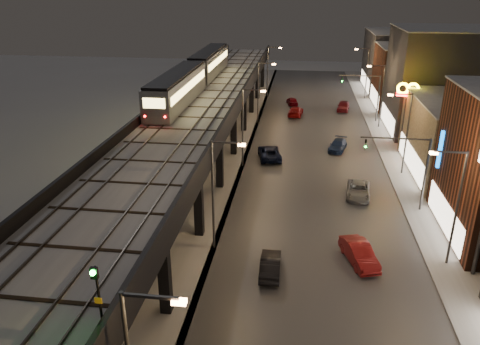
{
  "coord_description": "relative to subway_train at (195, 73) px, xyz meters",
  "views": [
    {
      "loc": [
        5.56,
        -18.66,
        19.64
      ],
      "look_at": [
        0.86,
        16.94,
        5.0
      ],
      "focal_mm": 35.0,
      "sensor_mm": 36.0,
      "label": 1
    }
  ],
  "objects": [
    {
      "name": "car_onc_silver",
      "position": [
        18.98,
        -30.15,
        -7.64
      ],
      "size": [
        2.89,
        4.87,
        1.52
      ],
      "primitive_type": "imported",
      "rotation": [
        0.0,
        0.0,
        0.3
      ],
      "color": "maroon",
      "rests_on": "ground"
    },
    {
      "name": "sign_carwash",
      "position": [
        27.0,
        -20.64,
        -2.96
      ],
      "size": [
        1.5,
        0.35,
        7.77
      ],
      "color": "#38383A",
      "rests_on": "ground"
    },
    {
      "name": "car_onc_red",
      "position": [
        21.04,
        15.49,
        -7.64
      ],
      "size": [
        2.46,
        4.69,
        1.52
      ],
      "primitive_type": "imported",
      "rotation": [
        0.0,
        0.0,
        -0.15
      ],
      "color": "maroon",
      "rests_on": "ground"
    },
    {
      "name": "streetlight_left_1",
      "position": [
        8.07,
        -29.52,
        -3.17
      ],
      "size": [
        2.57,
        0.28,
        9.0
      ],
      "color": "#38383A",
      "rests_on": "ground"
    },
    {
      "name": "streetlight_left_2",
      "position": [
        8.07,
        -11.52,
        -3.17
      ],
      "size": [
        2.57,
        0.28,
        9.0
      ],
      "color": "#38383A",
      "rests_on": "ground"
    },
    {
      "name": "building_e",
      "position": [
        32.49,
        19.48,
        -3.33
      ],
      "size": [
        12.2,
        12.2,
        10.16
      ],
      "color": "#622C1B",
      "rests_on": "ground"
    },
    {
      "name": "car_onc_white",
      "position": [
        18.95,
        -4.58,
        -7.76
      ],
      "size": [
        2.84,
        4.74,
        1.29
      ],
      "primitive_type": "imported",
      "rotation": [
        0.0,
        0.0,
        -0.25
      ],
      "color": "#15254D",
      "rests_on": "ground"
    },
    {
      "name": "subway_train",
      "position": [
        0.0,
        0.0,
        0.0
      ],
      "size": [
        3.0,
        36.76,
        3.59
      ],
      "color": "gray",
      "rests_on": "viaduct_trackbed"
    },
    {
      "name": "viaduct_trackbed",
      "position": [
        2.49,
        -10.54,
        -2.02
      ],
      "size": [
        8.4,
        100.0,
        0.32
      ],
      "color": "#B2B7C1",
      "rests_on": "elevated_viaduct"
    },
    {
      "name": "car_onc_dark",
      "position": [
        20.11,
        -18.21,
        -7.74
      ],
      "size": [
        2.74,
        5.0,
        1.33
      ],
      "primitive_type": "imported",
      "rotation": [
        0.0,
        0.0,
        -0.11
      ],
      "color": "gray",
      "rests_on": "ground"
    },
    {
      "name": "sign_mcdonalds",
      "position": [
        26.5,
        -4.54,
        -1.45
      ],
      "size": [
        2.61,
        0.61,
        8.77
      ],
      "color": "#38383A",
      "rests_on": "ground"
    },
    {
      "name": "elevated_viaduct",
      "position": [
        2.5,
        -10.67,
        -2.79
      ],
      "size": [
        9.0,
        100.0,
        6.3
      ],
      "color": "black",
      "rests_on": "ground"
    },
    {
      "name": "car_far_white",
      "position": [
        12.62,
        18.23,
        -7.73
      ],
      "size": [
        2.29,
        4.16,
        1.34
      ],
      "primitive_type": "imported",
      "rotation": [
        0.0,
        0.0,
        3.33
      ],
      "color": "#66040D",
      "rests_on": "ground"
    },
    {
      "name": "streetlight_right_3",
      "position": [
        25.23,
        6.48,
        -3.17
      ],
      "size": [
        2.56,
        0.28,
        9.0
      ],
      "color": "#38383A",
      "rests_on": "ground"
    },
    {
      "name": "rail_signal",
      "position": [
        6.4,
        -46.63,
        0.17
      ],
      "size": [
        0.32,
        0.41,
        2.75
      ],
      "color": "black",
      "rests_on": "viaduct_trackbed"
    },
    {
      "name": "streetlight_right_1",
      "position": [
        25.23,
        -29.52,
        -3.17
      ],
      "size": [
        2.56,
        0.28,
        9.0
      ],
      "color": "#38383A",
      "rests_on": "ground"
    },
    {
      "name": "viaduct_parapet_far",
      "position": [
        -1.85,
        -10.52,
        -1.55
      ],
      "size": [
        0.3,
        100.0,
        1.1
      ],
      "primitive_type": "cube",
      "color": "black",
      "rests_on": "elevated_viaduct"
    },
    {
      "name": "building_d",
      "position": [
        32.49,
        5.48,
        -1.33
      ],
      "size": [
        12.2,
        13.2,
        14.16
      ],
      "color": "#303038",
      "rests_on": "ground"
    },
    {
      "name": "road_surface",
      "position": [
        16.0,
        -7.52,
        -8.37
      ],
      "size": [
        17.0,
        120.0,
        0.06
      ],
      "primitive_type": "cube",
      "color": "#46474D",
      "rests_on": "ground"
    },
    {
      "name": "car_mid_silver",
      "position": [
        10.67,
        -8.65,
        -7.66
      ],
      "size": [
        3.42,
        5.7,
        1.48
      ],
      "primitive_type": "imported",
      "rotation": [
        0.0,
        0.0,
        3.33
      ],
      "color": "black",
      "rests_on": "ground"
    },
    {
      "name": "car_near_white",
      "position": [
        12.48,
        -32.42,
        -7.72
      ],
      "size": [
        1.52,
        4.15,
        1.36
      ],
      "primitive_type": "imported",
      "rotation": [
        0.0,
        0.0,
        3.16
      ],
      "color": "black",
      "rests_on": "ground"
    },
    {
      "name": "streetlight_left_4",
      "position": [
        8.07,
        24.48,
        -3.17
      ],
      "size": [
        2.57,
        0.28,
        9.0
      ],
      "color": "#38383A",
      "rests_on": "ground"
    },
    {
      "name": "traffic_light_rig_a",
      "position": [
        24.34,
        -20.52,
        -3.9
      ],
      "size": [
        6.1,
        0.34,
        7.0
      ],
      "color": "#38383A",
      "rests_on": "ground"
    },
    {
      "name": "building_c",
      "position": [
        32.49,
        -10.52,
        -4.32
      ],
      "size": [
        12.2,
        15.2,
        8.16
      ],
      "color": "#7E6E56",
      "rests_on": "ground"
    },
    {
      "name": "sidewalk_right",
      "position": [
        26.0,
        -7.52,
        -8.33
      ],
      "size": [
        4.0,
        120.0,
        0.14
      ],
      "primitive_type": "cube",
      "color": "#9FA1A8",
      "rests_on": "ground"
    },
    {
      "name": "traffic_light_rig_b",
      "position": [
        24.34,
        9.48,
        -3.9
      ],
      "size": [
        6.1,
        0.34,
        7.0
      ],
      "color": "#38383A",
      "rests_on": "ground"
    },
    {
      "name": "under_viaduct_pavement",
      "position": [
        2.5,
        -7.52,
        -8.37
      ],
      "size": [
        11.0,
        120.0,
        0.06
      ],
      "primitive_type": "cube",
      "color": "#9FA1A8",
      "rests_on": "ground"
    },
    {
      "name": "streetlight_right_2",
      "position": [
        25.23,
        -11.52,
        -3.17
      ],
      "size": [
        2.56,
        0.28,
        9.0
      ],
      "color": "#38383A",
      "rests_on": "ground"
    },
    {
      "name": "car_mid_dark",
      "position": [
        13.35,
        11.22,
        -7.67
      ],
      "size": [
        2.53,
        5.2,
        1.46
      ],
      "primitive_type": "imported",
      "rotation": [
        0.0,
        0.0,
        3.04
      ],
      "color": "maroon",
      "rests_on": "ground"
    },
    {
      "name": "streetlight_left_3",
      "position": [
        8.07,
        6.48,
        -3.17
      ],
      "size": [
        2.57,
        0.28,
        9.0
      ],
      "color": "#38383A",
      "rests_on": "ground"
    },
    {
      "name": "streetlight_right_4",
      "position": [
        25.23,
        24.48,
        -3.17
      ],
      "size": [
        2.56,
        0.28,
        9.0
      ],
      "color": "#38383A",
      "rests_on": "ground"
    },
    {
      "name": "viaduct_parapet_streetside",
      "position": [
        6.85,
        -10.52,
        -1.55
      ],
      "size": [
        0.3,
        100.0,
        1.1
      ],
      "primitive_type": "cube",
      "color": "black",
      "rests_on": "elevated_viaduct"
    },
    {
      "name": "building_f",
      "position": [
        32.49,
        33.48,
        -2.83
      ],
      "size": [
        12.2,
        16.2,
        11.16
      ],
      "color": "#36363A",
      "rests_on": "ground"
    }
  ]
}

